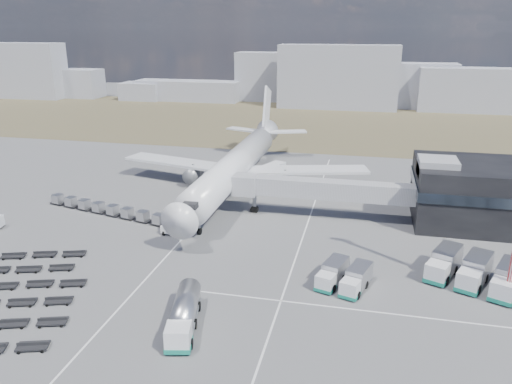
# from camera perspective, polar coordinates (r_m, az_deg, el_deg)

# --- Properties ---
(ground) EXTENTS (420.00, 420.00, 0.00)m
(ground) POSITION_cam_1_polar(r_m,az_deg,el_deg) (71.54, -8.81, -7.54)
(ground) COLOR #565659
(ground) RESTS_ON ground
(grass_strip) EXTENTS (420.00, 90.00, 0.01)m
(grass_strip) POSITION_cam_1_polar(r_m,az_deg,el_deg) (174.12, 4.50, 8.08)
(grass_strip) COLOR brown
(grass_strip) RESTS_ON ground
(lane_markings) EXTENTS (47.12, 110.00, 0.01)m
(lane_markings) POSITION_cam_1_polar(r_m,az_deg,el_deg) (71.39, -0.55, -7.36)
(lane_markings) COLOR silver
(lane_markings) RESTS_ON ground
(terminal) EXTENTS (30.40, 16.40, 11.00)m
(terminal) POSITION_cam_1_polar(r_m,az_deg,el_deg) (90.39, 27.00, -0.24)
(terminal) COLOR black
(terminal) RESTS_ON ground
(jet_bridge) EXTENTS (30.30, 3.80, 7.05)m
(jet_bridge) POSITION_cam_1_polar(r_m,az_deg,el_deg) (84.54, 6.23, 0.39)
(jet_bridge) COLOR #939399
(jet_bridge) RESTS_ON ground
(airliner) EXTENTS (51.59, 64.53, 17.62)m
(airliner) POSITION_cam_1_polar(r_m,az_deg,el_deg) (98.59, -2.15, 3.25)
(airliner) COLOR silver
(airliner) RESTS_ON ground
(skyline) EXTENTS (319.68, 27.85, 24.41)m
(skyline) POSITION_cam_1_polar(r_m,az_deg,el_deg) (209.67, 7.52, 12.52)
(skyline) COLOR #989AA6
(skyline) RESTS_ON ground
(fuel_tanker) EXTENTS (4.79, 10.66, 3.34)m
(fuel_tanker) POSITION_cam_1_polar(r_m,az_deg,el_deg) (55.69, -8.25, -13.63)
(fuel_tanker) COLOR silver
(fuel_tanker) RESTS_ON ground
(pushback_tug) EXTENTS (3.64, 2.30, 1.54)m
(pushback_tug) POSITION_cam_1_polar(r_m,az_deg,el_deg) (79.38, -9.45, -4.28)
(pushback_tug) COLOR silver
(pushback_tug) RESTS_ON ground
(catering_truck) EXTENTS (5.20, 7.33, 3.11)m
(catering_truck) POSITION_cam_1_polar(r_m,az_deg,el_deg) (106.05, 1.87, 2.27)
(catering_truck) COLOR silver
(catering_truck) RESTS_ON ground
(service_trucks_near) EXTENTS (7.06, 7.76, 2.60)m
(service_trucks_near) POSITION_cam_1_polar(r_m,az_deg,el_deg) (64.04, 10.04, -9.46)
(service_trucks_near) COLOR silver
(service_trucks_near) RESTS_ON ground
(service_trucks_far) EXTENTS (16.14, 12.88, 3.15)m
(service_trucks_far) POSITION_cam_1_polar(r_m,az_deg,el_deg) (69.09, 25.25, -8.61)
(service_trucks_far) COLOR silver
(service_trucks_far) RESTS_ON ground
(uld_row) EXTENTS (24.94, 7.55, 1.71)m
(uld_row) POSITION_cam_1_polar(r_m,az_deg,el_deg) (90.26, -16.82, -1.84)
(uld_row) COLOR black
(uld_row) RESTS_ON ground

